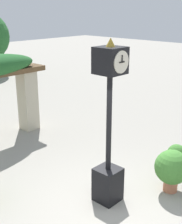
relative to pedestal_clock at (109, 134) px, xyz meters
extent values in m
plane|color=gray|center=(-0.28, -0.28, -1.57)|extent=(60.00, 60.00, 0.00)
cube|color=black|center=(0.00, 0.00, -1.19)|extent=(0.50, 0.50, 0.77)
cylinder|color=black|center=(0.00, 0.00, 0.20)|extent=(0.11, 0.11, 2.01)
cylinder|color=gold|center=(0.00, 0.00, 1.22)|extent=(0.18, 0.18, 0.04)
cube|color=black|center=(0.00, 0.00, 1.50)|extent=(0.51, 0.51, 0.51)
cylinder|color=beige|center=(0.00, -0.27, 1.50)|extent=(0.42, 0.02, 0.42)
cylinder|color=beige|center=(0.00, 0.27, 1.50)|extent=(0.42, 0.02, 0.42)
cube|color=black|center=(0.00, -0.28, 1.50)|extent=(0.15, 0.01, 0.02)
cube|color=black|center=(0.00, -0.28, 1.56)|extent=(0.02, 0.01, 0.14)
cone|color=gold|center=(0.00, 0.00, 1.84)|extent=(0.18, 0.18, 0.17)
cube|color=#BCB299|center=(1.37, 4.73, -0.55)|extent=(0.51, 0.51, 2.03)
cylinder|color=brown|center=(2.31, -0.38, -1.45)|extent=(0.32, 0.32, 0.23)
sphere|color=#427F33|center=(2.31, -0.38, -1.15)|extent=(0.49, 0.49, 0.49)
cylinder|color=#B26B4C|center=(1.26, -0.82, -1.41)|extent=(0.32, 0.32, 0.31)
sphere|color=#427F33|center=(1.26, -0.82, -0.96)|extent=(0.79, 0.79, 0.79)
camera|label=1|loc=(-4.54, -3.78, 2.47)|focal=50.00mm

